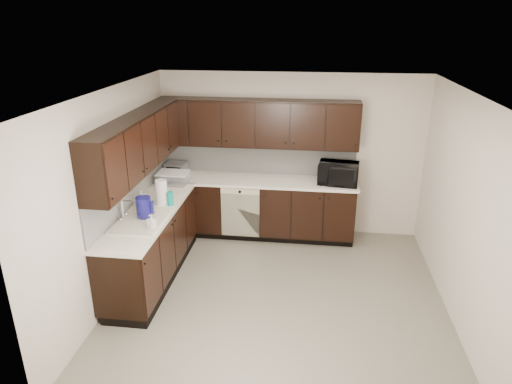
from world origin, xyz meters
TOP-DOWN VIEW (x-y plane):
  - floor at (0.00, 0.00)m, footprint 4.00×4.00m
  - ceiling at (0.00, 0.00)m, footprint 4.00×4.00m
  - wall_back at (0.00, 2.00)m, footprint 4.00×0.02m
  - wall_left at (-2.00, 0.00)m, footprint 0.02×4.00m
  - wall_right at (2.00, 0.00)m, footprint 0.02×4.00m
  - wall_front at (0.00, -2.00)m, footprint 4.00×0.02m
  - lower_cabinets at (-1.01, 1.11)m, footprint 3.00×2.80m
  - countertop at (-1.01, 1.11)m, footprint 3.03×2.83m
  - backsplash at (-1.22, 1.32)m, footprint 3.00×2.80m
  - upper_cabinets at (-1.10, 1.20)m, footprint 3.00×2.80m
  - dishwasher at (-0.70, 1.41)m, footprint 0.58×0.04m
  - sink at (-1.68, -0.01)m, footprint 0.54×0.82m
  - microwave at (0.72, 1.65)m, footprint 0.62×0.45m
  - soap_bottle_a at (-1.48, -0.18)m, footprint 0.11×0.11m
  - soap_bottle_b at (-1.82, 0.42)m, footprint 0.10×0.11m
  - toaster_oven at (-1.75, 1.74)m, footprint 0.34×0.27m
  - storage_bin at (-1.69, 1.35)m, footprint 0.46×0.36m
  - blue_pitcher at (-1.66, 0.09)m, footprint 0.22×0.22m
  - teal_tumbler at (-1.48, 0.54)m, footprint 0.10×0.10m
  - paper_towel_roll at (-1.60, 0.56)m, footprint 0.20×0.20m

SIDE VIEW (x-z plane):
  - floor at x=0.00m, z-range 0.00..0.00m
  - lower_cabinets at x=-1.01m, z-range -0.04..0.86m
  - dishwasher at x=-0.70m, z-range 0.16..0.94m
  - sink at x=-1.68m, z-range 0.67..1.09m
  - countertop at x=-1.01m, z-range 0.90..0.94m
  - storage_bin at x=-1.69m, z-range 0.94..1.11m
  - soap_bottle_a at x=-1.48m, z-range 0.94..1.12m
  - teal_tumbler at x=-1.48m, z-range 0.94..1.12m
  - toaster_oven at x=-1.75m, z-range 0.94..1.14m
  - soap_bottle_b at x=-1.82m, z-range 0.94..1.16m
  - blue_pitcher at x=-1.66m, z-range 0.94..1.21m
  - microwave at x=0.72m, z-range 0.94..1.26m
  - paper_towel_roll at x=-1.60m, z-range 0.94..1.27m
  - backsplash at x=-1.22m, z-range 0.94..1.42m
  - wall_back at x=0.00m, z-range 0.00..2.50m
  - wall_left at x=-2.00m, z-range 0.00..2.50m
  - wall_right at x=2.00m, z-range 0.00..2.50m
  - wall_front at x=0.00m, z-range 0.00..2.50m
  - upper_cabinets at x=-1.10m, z-range 1.42..2.12m
  - ceiling at x=0.00m, z-range 2.50..2.50m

